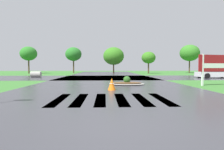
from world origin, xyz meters
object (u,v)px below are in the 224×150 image
(median_island, at_px, (127,83))
(drainage_pipe_stack, at_px, (36,74))
(car_white_sedan, at_px, (214,73))
(traffic_cone, at_px, (112,84))
(estate_billboard, at_px, (216,65))

(median_island, distance_m, drainage_pipe_stack, 15.38)
(drainage_pipe_stack, bearing_deg, car_white_sedan, -6.10)
(median_island, relative_size, traffic_cone, 3.73)
(drainage_pipe_stack, height_order, traffic_cone, drainage_pipe_stack)
(car_white_sedan, distance_m, drainage_pipe_stack, 23.08)
(traffic_cone, bearing_deg, car_white_sedan, 41.61)
(estate_billboard, distance_m, car_white_sedan, 10.53)
(median_island, distance_m, car_white_sedan, 14.61)
(estate_billboard, bearing_deg, car_white_sedan, -133.45)
(median_island, relative_size, car_white_sedan, 0.63)
(car_white_sedan, bearing_deg, estate_billboard, -120.06)
(estate_billboard, relative_size, traffic_cone, 4.18)
(estate_billboard, height_order, traffic_cone, estate_billboard)
(estate_billboard, distance_m, median_island, 6.97)
(estate_billboard, bearing_deg, traffic_cone, 4.96)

